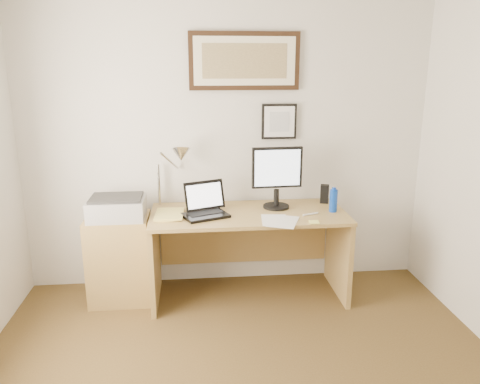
{
  "coord_description": "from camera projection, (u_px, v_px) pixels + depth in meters",
  "views": [
    {
      "loc": [
        -0.28,
        -2.0,
        1.93
      ],
      "look_at": [
        0.06,
        1.43,
        0.98
      ],
      "focal_mm": 35.0,
      "sensor_mm": 36.0,
      "label": 1
    }
  ],
  "objects": [
    {
      "name": "desk_lamp",
      "position": [
        179.0,
        157.0,
        3.84
      ],
      "size": [
        0.29,
        0.27,
        0.53
      ],
      "color": "silver",
      "rests_on": "desk"
    },
    {
      "name": "speaker",
      "position": [
        325.0,
        194.0,
        4.08
      ],
      "size": [
        0.09,
        0.08,
        0.16
      ],
      "primitive_type": "cube",
      "rotation": [
        0.0,
        0.0,
        -0.34
      ],
      "color": "black",
      "rests_on": "desk"
    },
    {
      "name": "book",
      "position": [
        155.0,
        215.0,
        3.74
      ],
      "size": [
        0.24,
        0.32,
        0.02
      ],
      "primitive_type": "imported",
      "rotation": [
        0.0,
        0.0,
        -0.04
      ],
      "color": "#E6D66C",
      "rests_on": "desk"
    },
    {
      "name": "water_bottle",
      "position": [
        333.0,
        201.0,
        3.84
      ],
      "size": [
        0.07,
        0.07,
        0.19
      ],
      "primitive_type": "cylinder",
      "color": "#0D3AAD",
      "rests_on": "desk"
    },
    {
      "name": "lcd_monitor",
      "position": [
        277.0,
        175.0,
        3.88
      ],
      "size": [
        0.42,
        0.22,
        0.52
      ],
      "color": "black",
      "rests_on": "desk"
    },
    {
      "name": "picture_small",
      "position": [
        279.0,
        122.0,
        4.01
      ],
      "size": [
        0.3,
        0.03,
        0.3
      ],
      "color": "black",
      "rests_on": "wall_back"
    },
    {
      "name": "paper_sheet_a",
      "position": [
        274.0,
        220.0,
        3.65
      ],
      "size": [
        0.22,
        0.3,
        0.0
      ],
      "primitive_type": "cube",
      "rotation": [
        0.0,
        0.0,
        -0.1
      ],
      "color": "white",
      "rests_on": "desk"
    },
    {
      "name": "marker_pen",
      "position": [
        310.0,
        214.0,
        3.77
      ],
      "size": [
        0.14,
        0.06,
        0.02
      ],
      "primitive_type": "cylinder",
      "rotation": [
        0.0,
        1.57,
        0.35
      ],
      "color": "white",
      "rests_on": "desk"
    },
    {
      "name": "desk",
      "position": [
        247.0,
        236.0,
        3.98
      ],
      "size": [
        1.6,
        0.7,
        0.75
      ],
      "color": "olive",
      "rests_on": "floor"
    },
    {
      "name": "sticky_pad",
      "position": [
        314.0,
        222.0,
        3.58
      ],
      "size": [
        0.08,
        0.08,
        0.01
      ],
      "primitive_type": "cube",
      "rotation": [
        0.0,
        0.0,
        -0.1
      ],
      "color": "#F6F875",
      "rests_on": "desk"
    },
    {
      "name": "paper_sheet_b",
      "position": [
        283.0,
        221.0,
        3.61
      ],
      "size": [
        0.31,
        0.36,
        0.0
      ],
      "primitive_type": "cube",
      "rotation": [
        0.0,
        0.0,
        -0.37
      ],
      "color": "white",
      "rests_on": "desk"
    },
    {
      "name": "wall_back",
      "position": [
        227.0,
        145.0,
        4.04
      ],
      "size": [
        3.5,
        0.02,
        2.5
      ],
      "primitive_type": "cube",
      "color": "silver",
      "rests_on": "ground"
    },
    {
      "name": "bottle_cap",
      "position": [
        334.0,
        189.0,
        3.81
      ],
      "size": [
        0.03,
        0.03,
        0.02
      ],
      "primitive_type": "cylinder",
      "color": "#0D3AAD",
      "rests_on": "water_bottle"
    },
    {
      "name": "side_cabinet",
      "position": [
        120.0,
        259.0,
        3.88
      ],
      "size": [
        0.5,
        0.4,
        0.73
      ],
      "primitive_type": "cube",
      "color": "olive",
      "rests_on": "floor"
    },
    {
      "name": "picture_large",
      "position": [
        245.0,
        61.0,
        3.85
      ],
      "size": [
        0.92,
        0.04,
        0.47
      ],
      "color": "black",
      "rests_on": "wall_back"
    },
    {
      "name": "laptop",
      "position": [
        205.0,
        208.0,
        3.76
      ],
      "size": [
        0.4,
        0.41,
        0.26
      ],
      "color": "black",
      "rests_on": "desk"
    },
    {
      "name": "printer",
      "position": [
        117.0,
        208.0,
        3.74
      ],
      "size": [
        0.44,
        0.34,
        0.18
      ],
      "color": "#A6A6A9",
      "rests_on": "side_cabinet"
    }
  ]
}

